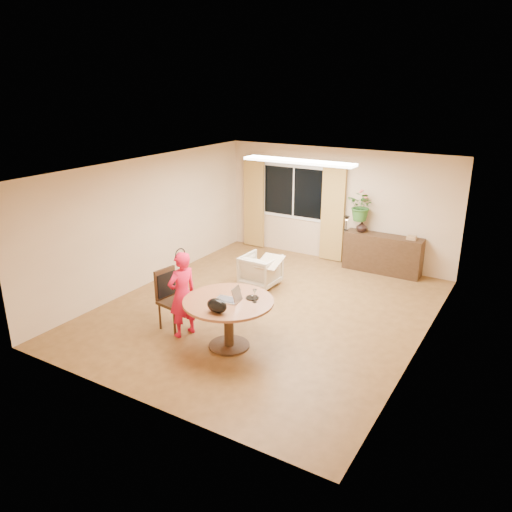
{
  "coord_description": "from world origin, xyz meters",
  "views": [
    {
      "loc": [
        4.12,
        -7.23,
        3.97
      ],
      "look_at": [
        -0.09,
        -0.2,
        1.1
      ],
      "focal_mm": 35.0,
      "sensor_mm": 36.0,
      "label": 1
    }
  ],
  "objects_px": {
    "dining_table": "(229,310)",
    "armchair": "(261,270)",
    "dining_chair": "(175,300)",
    "child": "(182,294)",
    "sideboard": "(382,254)"
  },
  "relations": [
    {
      "from": "armchair",
      "to": "sideboard",
      "type": "distance_m",
      "value": 2.78
    },
    {
      "from": "child",
      "to": "armchair",
      "type": "xyz_separation_m",
      "value": [
        0.02,
        2.48,
        -0.39
      ]
    },
    {
      "from": "child",
      "to": "sideboard",
      "type": "xyz_separation_m",
      "value": [
        1.91,
        4.51,
        -0.3
      ]
    },
    {
      "from": "dining_chair",
      "to": "sideboard",
      "type": "relative_size",
      "value": 0.61
    },
    {
      "from": "dining_chair",
      "to": "sideboard",
      "type": "distance_m",
      "value": 4.91
    },
    {
      "from": "dining_table",
      "to": "child",
      "type": "height_order",
      "value": "child"
    },
    {
      "from": "dining_table",
      "to": "armchair",
      "type": "bearing_deg",
      "value": 109.26
    },
    {
      "from": "dining_chair",
      "to": "sideboard",
      "type": "height_order",
      "value": "dining_chair"
    },
    {
      "from": "dining_chair",
      "to": "child",
      "type": "xyz_separation_m",
      "value": [
        0.26,
        -0.1,
        0.21
      ]
    },
    {
      "from": "child",
      "to": "dining_chair",
      "type": "bearing_deg",
      "value": -94.83
    },
    {
      "from": "dining_table",
      "to": "dining_chair",
      "type": "distance_m",
      "value": 1.13
    },
    {
      "from": "sideboard",
      "to": "dining_table",
      "type": "bearing_deg",
      "value": -103.22
    },
    {
      "from": "child",
      "to": "armchair",
      "type": "relative_size",
      "value": 2.0
    },
    {
      "from": "dining_chair",
      "to": "armchair",
      "type": "bearing_deg",
      "value": 92.26
    },
    {
      "from": "dining_table",
      "to": "armchair",
      "type": "relative_size",
      "value": 1.95
    }
  ]
}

